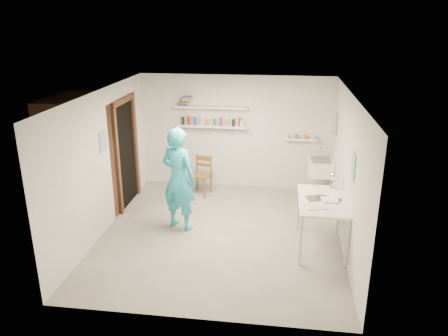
# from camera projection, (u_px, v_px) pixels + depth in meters

# --- Properties ---
(floor) EXTENTS (4.00, 4.50, 0.02)m
(floor) POSITION_uv_depth(u_px,v_px,m) (221.00, 234.00, 7.48)
(floor) COLOR slate
(floor) RESTS_ON ground
(ceiling) EXTENTS (4.00, 4.50, 0.02)m
(ceiling) POSITION_uv_depth(u_px,v_px,m) (221.00, 93.00, 6.68)
(ceiling) COLOR silver
(ceiling) RESTS_ON wall_back
(wall_back) EXTENTS (4.00, 0.02, 2.40)m
(wall_back) POSITION_uv_depth(u_px,v_px,m) (236.00, 132.00, 9.20)
(wall_back) COLOR silver
(wall_back) RESTS_ON ground
(wall_front) EXTENTS (4.00, 0.02, 2.40)m
(wall_front) POSITION_uv_depth(u_px,v_px,m) (193.00, 232.00, 4.97)
(wall_front) COLOR silver
(wall_front) RESTS_ON ground
(wall_left) EXTENTS (0.02, 4.50, 2.40)m
(wall_left) POSITION_uv_depth(u_px,v_px,m) (103.00, 162.00, 7.34)
(wall_left) COLOR silver
(wall_left) RESTS_ON ground
(wall_right) EXTENTS (0.02, 4.50, 2.40)m
(wall_right) POSITION_uv_depth(u_px,v_px,m) (348.00, 173.00, 6.83)
(wall_right) COLOR silver
(wall_right) RESTS_ON ground
(doorway_recess) EXTENTS (0.02, 0.90, 2.00)m
(doorway_recess) POSITION_uv_depth(u_px,v_px,m) (126.00, 155.00, 8.38)
(doorway_recess) COLOR black
(doorway_recess) RESTS_ON wall_left
(corridor_box) EXTENTS (1.40, 1.50, 2.10)m
(corridor_box) POSITION_uv_depth(u_px,v_px,m) (91.00, 151.00, 8.45)
(corridor_box) COLOR brown
(corridor_box) RESTS_ON ground
(door_lintel) EXTENTS (0.06, 1.05, 0.10)m
(door_lintel) POSITION_uv_depth(u_px,v_px,m) (123.00, 101.00, 8.03)
(door_lintel) COLOR brown
(door_lintel) RESTS_ON wall_left
(door_jamb_near) EXTENTS (0.06, 0.10, 2.00)m
(door_jamb_near) POSITION_uv_depth(u_px,v_px,m) (118.00, 163.00, 7.91)
(door_jamb_near) COLOR brown
(door_jamb_near) RESTS_ON ground
(door_jamb_far) EXTENTS (0.06, 0.10, 2.00)m
(door_jamb_far) POSITION_uv_depth(u_px,v_px,m) (135.00, 147.00, 8.85)
(door_jamb_far) COLOR brown
(door_jamb_far) RESTS_ON ground
(shelf_lower) EXTENTS (1.50, 0.22, 0.03)m
(shelf_lower) POSITION_uv_depth(u_px,v_px,m) (211.00, 126.00, 9.09)
(shelf_lower) COLOR white
(shelf_lower) RESTS_ON wall_back
(shelf_upper) EXTENTS (1.50, 0.22, 0.03)m
(shelf_upper) POSITION_uv_depth(u_px,v_px,m) (211.00, 107.00, 8.95)
(shelf_upper) COLOR white
(shelf_upper) RESTS_ON wall_back
(ledge_shelf) EXTENTS (0.70, 0.14, 0.03)m
(ledge_shelf) POSITION_uv_depth(u_px,v_px,m) (300.00, 139.00, 8.97)
(ledge_shelf) COLOR white
(ledge_shelf) RESTS_ON wall_back
(poster_left) EXTENTS (0.01, 0.28, 0.36)m
(poster_left) POSITION_uv_depth(u_px,v_px,m) (103.00, 141.00, 7.26)
(poster_left) COLOR #334C7F
(poster_left) RESTS_ON wall_left
(poster_right_a) EXTENTS (0.01, 0.34, 0.42)m
(poster_right_a) POSITION_uv_depth(u_px,v_px,m) (336.00, 124.00, 8.40)
(poster_right_a) COLOR #995933
(poster_right_a) RESTS_ON wall_right
(poster_right_b) EXTENTS (0.01, 0.30, 0.38)m
(poster_right_b) POSITION_uv_depth(u_px,v_px,m) (353.00, 166.00, 6.22)
(poster_right_b) COLOR #3F724C
(poster_right_b) RESTS_ON wall_right
(belfast_sink) EXTENTS (0.48, 0.60, 0.30)m
(belfast_sink) POSITION_uv_depth(u_px,v_px,m) (320.00, 167.00, 8.62)
(belfast_sink) COLOR white
(belfast_sink) RESTS_ON wall_right
(man) EXTENTS (0.78, 0.66, 1.81)m
(man) POSITION_uv_depth(u_px,v_px,m) (179.00, 179.00, 7.41)
(man) COLOR #26A4C0
(man) RESTS_ON ground
(wall_clock) EXTENTS (0.31, 0.16, 0.33)m
(wall_clock) POSITION_uv_depth(u_px,v_px,m) (176.00, 158.00, 7.51)
(wall_clock) COLOR beige
(wall_clock) RESTS_ON man
(wooden_chair) EXTENTS (0.48, 0.46, 0.83)m
(wooden_chair) POSITION_uv_depth(u_px,v_px,m) (201.00, 175.00, 8.99)
(wooden_chair) COLOR brown
(wooden_chair) RESTS_ON ground
(work_table) EXTENTS (0.75, 1.24, 0.83)m
(work_table) POSITION_uv_depth(u_px,v_px,m) (321.00, 224.00, 6.91)
(work_table) COLOR silver
(work_table) RESTS_ON ground
(desk_lamp) EXTENTS (0.16, 0.16, 0.16)m
(desk_lamp) POSITION_uv_depth(u_px,v_px,m) (334.00, 176.00, 7.14)
(desk_lamp) COLOR silver
(desk_lamp) RESTS_ON work_table
(spray_cans) EXTENTS (1.32, 0.06, 0.17)m
(spray_cans) POSITION_uv_depth(u_px,v_px,m) (211.00, 121.00, 9.05)
(spray_cans) COLOR black
(spray_cans) RESTS_ON shelf_lower
(book_stack) EXTENTS (0.30, 0.14, 0.20)m
(book_stack) POSITION_uv_depth(u_px,v_px,m) (185.00, 101.00, 8.98)
(book_stack) COLOR red
(book_stack) RESTS_ON shelf_upper
(ledge_pots) EXTENTS (0.48, 0.07, 0.09)m
(ledge_pots) POSITION_uv_depth(u_px,v_px,m) (301.00, 137.00, 8.95)
(ledge_pots) COLOR silver
(ledge_pots) RESTS_ON ledge_shelf
(papers) EXTENTS (0.30, 0.22, 0.02)m
(papers) POSITION_uv_depth(u_px,v_px,m) (323.00, 199.00, 6.77)
(papers) COLOR silver
(papers) RESTS_ON work_table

